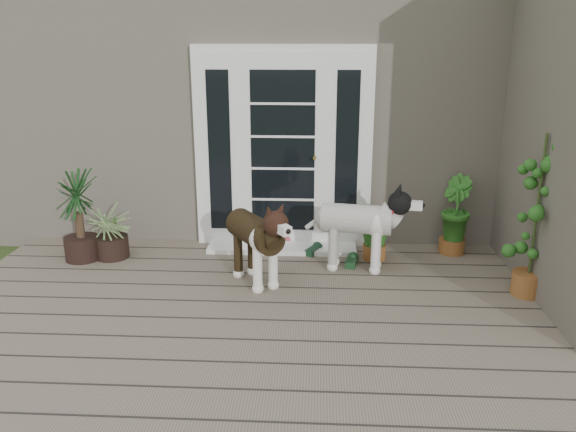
{
  "coord_description": "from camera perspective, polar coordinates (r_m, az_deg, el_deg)",
  "views": [
    {
      "loc": [
        0.19,
        -3.53,
        2.31
      ],
      "look_at": [
        -0.1,
        1.75,
        0.7
      ],
      "focal_mm": 36.14,
      "sensor_mm": 36.0,
      "label": 1
    }
  ],
  "objects": [
    {
      "name": "deck",
      "position": [
        4.53,
        0.33,
        -12.84
      ],
      "size": [
        6.2,
        4.6,
        0.12
      ],
      "primitive_type": "cube",
      "color": "#6B5B4C",
      "rests_on": "ground"
    },
    {
      "name": "house_main",
      "position": [
        8.22,
        1.85,
        11.63
      ],
      "size": [
        7.4,
        4.0,
        3.1
      ],
      "primitive_type": "cube",
      "color": "#665E54",
      "rests_on": "ground"
    },
    {
      "name": "door_unit",
      "position": [
        6.24,
        -0.49,
        6.65
      ],
      "size": [
        1.9,
        0.14,
        2.15
      ],
      "primitive_type": "cube",
      "color": "white",
      "rests_on": "deck"
    },
    {
      "name": "door_step",
      "position": [
        6.32,
        -0.58,
        -3.08
      ],
      "size": [
        1.6,
        0.4,
        0.05
      ],
      "primitive_type": "cube",
      "color": "white",
      "rests_on": "deck"
    },
    {
      "name": "brindle_dog",
      "position": [
        5.37,
        -3.27,
        -2.9
      ],
      "size": [
        0.81,
        0.95,
        0.74
      ],
      "primitive_type": null,
      "rotation": [
        0.0,
        0.0,
        3.73
      ],
      "color": "#302311",
      "rests_on": "deck"
    },
    {
      "name": "white_dog",
      "position": [
        5.71,
        6.7,
        -1.65
      ],
      "size": [
        0.96,
        0.53,
        0.76
      ],
      "primitive_type": null,
      "rotation": [
        0.0,
        0.0,
        -1.73
      ],
      "color": "white",
      "rests_on": "deck"
    },
    {
      "name": "spider_plant",
      "position": [
        6.28,
        -17.07,
        -1.28
      ],
      "size": [
        0.76,
        0.76,
        0.61
      ],
      "primitive_type": null,
      "rotation": [
        0.0,
        0.0,
        -0.41
      ],
      "color": "#778F58",
      "rests_on": "deck"
    },
    {
      "name": "yucca",
      "position": [
        6.27,
        -19.91,
        0.11
      ],
      "size": [
        0.88,
        0.88,
        0.97
      ],
      "primitive_type": null,
      "rotation": [
        0.0,
        0.0,
        0.43
      ],
      "color": "#113316",
      "rests_on": "deck"
    },
    {
      "name": "herb_a",
      "position": [
        6.04,
        8.56,
        -1.66
      ],
      "size": [
        0.62,
        0.62,
        0.57
      ],
      "primitive_type": "imported",
      "rotation": [
        0.0,
        0.0,
        0.96
      ],
      "color": "#1D5016",
      "rests_on": "deck"
    },
    {
      "name": "herb_b",
      "position": [
        6.38,
        15.96,
        -0.86
      ],
      "size": [
        0.47,
        0.47,
        0.62
      ],
      "primitive_type": "imported",
      "rotation": [
        0.0,
        0.0,
        1.72
      ],
      "color": "#23661D",
      "rests_on": "deck"
    },
    {
      "name": "herb_c",
      "position": [
        6.57,
        21.58,
        -1.02
      ],
      "size": [
        0.53,
        0.53,
        0.6
      ],
      "primitive_type": "imported",
      "rotation": [
        0.0,
        0.0,
        4.14
      ],
      "color": "#26611B",
      "rests_on": "deck"
    },
    {
      "name": "sapling",
      "position": [
        5.43,
        23.27,
        0.17
      ],
      "size": [
        0.49,
        0.49,
        1.5
      ],
      "primitive_type": null,
      "rotation": [
        0.0,
        0.0,
        0.12
      ],
      "color": "#245518",
      "rests_on": "deck"
    },
    {
      "name": "clog_left",
      "position": [
        5.92,
        6.29,
        -4.41
      ],
      "size": [
        0.19,
        0.31,
        0.09
      ],
      "primitive_type": null,
      "rotation": [
        0.0,
        0.0,
        -0.21
      ],
      "color": "#173A1E",
      "rests_on": "deck"
    },
    {
      "name": "clog_right",
      "position": [
        6.21,
        2.55,
        -3.32
      ],
      "size": [
        0.24,
        0.31,
        0.08
      ],
      "primitive_type": null,
      "rotation": [
        0.0,
        0.0,
        -0.47
      ],
      "color": "#153620",
      "rests_on": "deck"
    }
  ]
}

